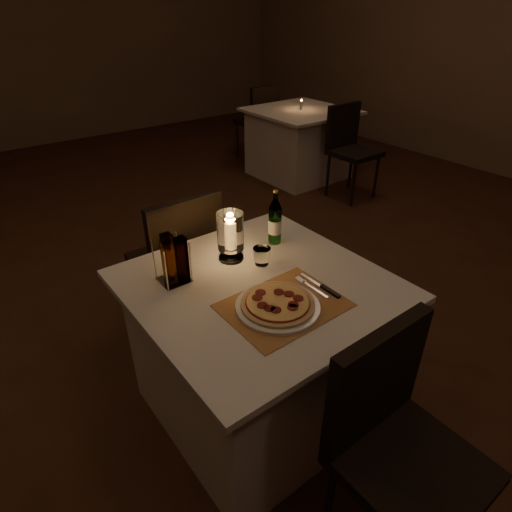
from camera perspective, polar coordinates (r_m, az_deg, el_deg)
floor at (r=2.64m, az=-1.30°, el=-10.69°), size 8.00×10.00×0.02m
wall_back at (r=6.72m, az=-30.59°, el=25.03°), size 8.00×0.02×3.00m
main_table at (r=2.00m, az=0.36°, el=-12.30°), size 1.00×1.00×0.74m
chair_near at (r=1.55m, az=17.96°, el=-21.37°), size 0.42×0.42×0.90m
chair_far at (r=2.39m, az=-10.17°, el=0.36°), size 0.42×0.42×0.90m
placemat at (r=1.64m, az=3.70°, el=-6.59°), size 0.45×0.34×0.00m
plate at (r=1.62m, az=2.90°, el=-6.74°), size 0.32×0.32×0.01m
pizza at (r=1.61m, az=2.92°, el=-6.28°), size 0.28×0.28×0.02m
fork at (r=1.76m, az=7.09°, el=-3.94°), size 0.02×0.18×0.00m
knife at (r=1.74m, az=9.31°, el=-4.34°), size 0.02×0.22×0.01m
tumbler at (r=1.87m, az=0.78°, el=-0.01°), size 0.08×0.08×0.08m
water_bottle at (r=2.02m, az=2.54°, el=4.56°), size 0.06×0.06×0.27m
hurricane_candle at (r=1.87m, az=-3.44°, el=3.11°), size 0.12×0.12×0.23m
cruet_caddy at (r=1.76m, az=-10.98°, el=-0.74°), size 0.12×0.12×0.21m
neighbor_table_right at (r=4.98m, az=5.79°, el=14.73°), size 1.00×1.00×0.74m
neighbor_chair_ra at (r=4.46m, az=12.30°, el=14.64°), size 0.42×0.42×0.90m
neighbor_chair_rb at (r=5.47m, az=0.58°, el=18.21°), size 0.42×0.42×0.90m
neighbor_candle_right at (r=4.89m, az=6.05°, el=19.40°), size 0.03×0.03×0.11m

